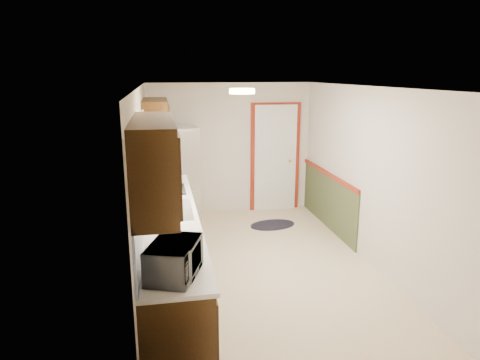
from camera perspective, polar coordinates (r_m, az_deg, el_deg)
name	(u,v)px	position (r m, az deg, el deg)	size (l,w,h in m)	color
room_shell	(262,182)	(5.54, 2.92, -0.21)	(3.20, 5.20, 2.52)	beige
kitchen_run	(167,224)	(5.23, -9.72, -5.75)	(0.63, 4.00, 2.20)	#311D0B
back_wall_trim	(286,166)	(7.94, 6.16, 1.82)	(1.12, 2.30, 2.08)	maroon
ceiling_fixture	(242,91)	(5.11, 0.27, 11.77)	(0.30, 0.30, 0.06)	#FFD88C
microwave	(174,256)	(3.58, -8.80, -9.98)	(0.53, 0.29, 0.36)	white
refrigerator	(177,176)	(7.43, -8.43, 0.56)	(0.78, 0.75, 1.70)	#B7B7BC
rug	(273,225)	(7.48, 4.36, -5.98)	(0.80, 0.52, 0.01)	black
cooktop	(168,190)	(6.18, -9.55, -1.27)	(0.47, 0.57, 0.02)	black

